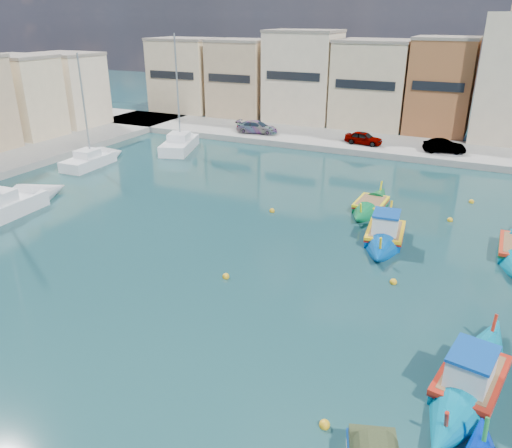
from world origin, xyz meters
The scene contains 11 objects.
ground centered at (0.00, 0.00, 0.00)m, with size 160.00×160.00×0.00m, color #133239.
north_quay centered at (0.00, 32.00, 0.30)m, with size 80.00×8.00×0.60m, color gray.
north_townhouses centered at (6.68, 39.36, 5.00)m, with size 83.20×7.87×10.19m.
parked_cars centered at (-7.40, 30.50, 1.23)m, with size 23.31×2.37×1.29m.
luzzu_turquoise_cabin centered at (7.90, -1.42, 0.34)m, with size 3.49×9.02×2.83m.
luzzu_blue_cabin centered at (2.42, 10.09, 0.35)m, with size 2.85×8.38×2.91m.
luzzu_green centered at (0.46, 14.76, 0.24)m, with size 2.06×7.14×2.23m.
yacht_north centered at (-20.90, 24.37, 0.46)m, with size 5.06×9.08×11.68m.
yacht_midnorth centered at (-24.42, 15.94, 0.41)m, with size 2.47×7.32×10.26m.
yacht_mid centered at (-21.36, 4.59, 0.48)m, with size 3.04×9.73×12.12m.
mooring_buoys centered at (3.85, 6.72, 0.08)m, with size 22.08×24.84×0.36m.
Camera 1 is at (7.12, -17.49, 12.36)m, focal length 35.00 mm.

